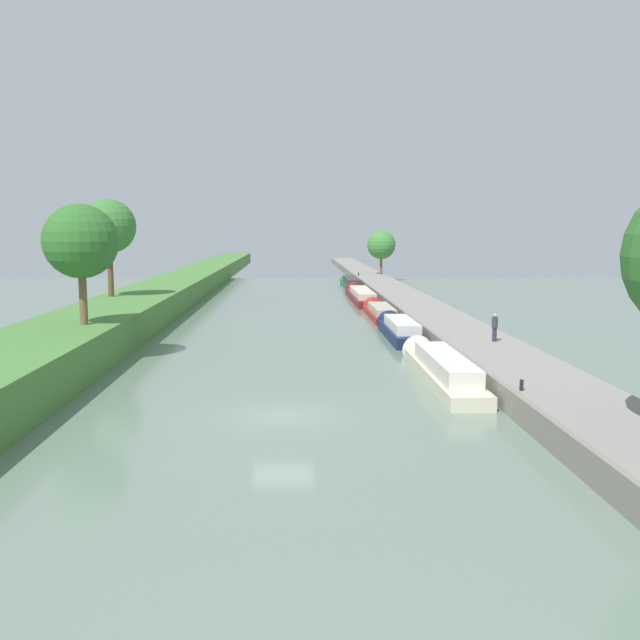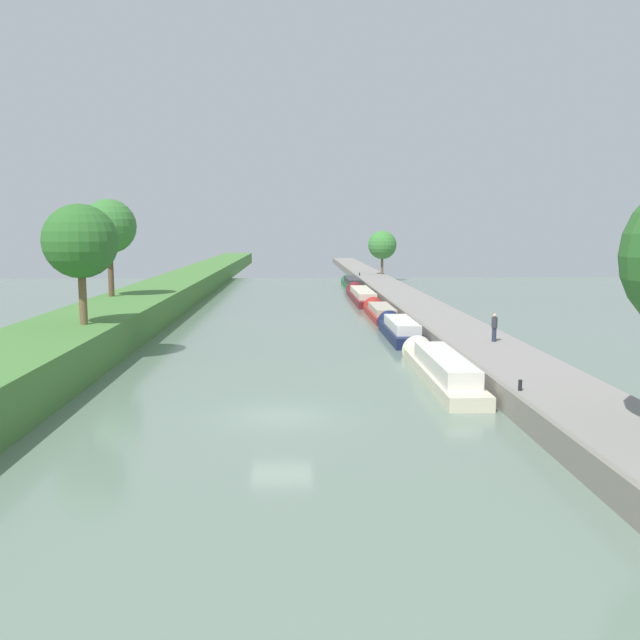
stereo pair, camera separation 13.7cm
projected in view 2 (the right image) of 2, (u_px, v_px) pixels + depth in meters
ground_plane at (282, 416)px, 27.72m from camera, size 160.00×160.00×0.00m
right_towpath at (563, 401)px, 28.07m from camera, size 4.47×260.00×1.05m
stone_quay at (507, 401)px, 27.98m from camera, size 0.25×260.00×1.10m
narrowboat_cream at (440, 368)px, 34.60m from camera, size 1.95×12.97×2.07m
narrowboat_navy at (399, 329)px, 48.05m from camera, size 1.98×10.44×1.98m
narrowboat_red at (380, 312)px, 59.40m from camera, size 2.01×10.96×1.91m
narrowboat_maroon at (361, 295)px, 73.36m from camera, size 2.18×16.84×2.07m
narrowboat_green at (352, 283)px, 90.06m from camera, size 1.94×14.79×1.96m
tree_rightbank_midnear at (382, 245)px, 99.28m from camera, size 4.18×4.18×6.41m
tree_leftbank_downstream at (80, 242)px, 37.75m from camera, size 4.16×4.16×6.78m
tree_leftbank_upstream at (109, 227)px, 53.80m from camera, size 4.30×4.30×7.76m
person_walking at (494, 327)px, 39.70m from camera, size 0.34×0.34×1.66m
mooring_bollard_near at (520, 385)px, 27.65m from camera, size 0.16×0.16×0.45m
mooring_bollard_far at (360, 274)px, 96.81m from camera, size 0.16×0.16×0.45m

